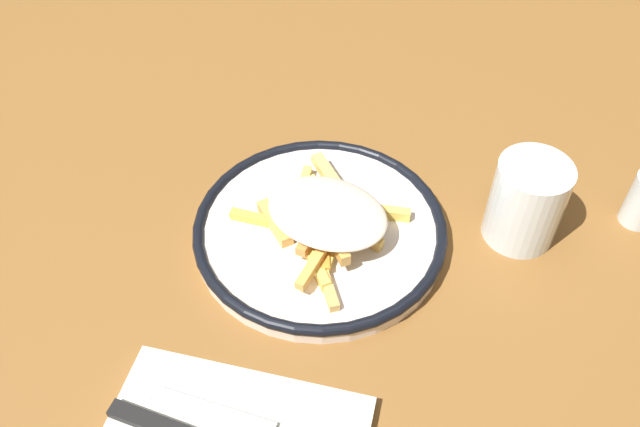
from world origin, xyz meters
name	(u,v)px	position (x,y,z in m)	size (l,w,h in m)	color
ground_plane	(320,237)	(0.00, 0.00, 0.00)	(2.60, 2.60, 0.00)	brown
plate	(320,230)	(0.00, 0.00, 0.01)	(0.26, 0.26, 0.02)	silver
fries_heap	(324,217)	(0.00, 0.01, 0.04)	(0.19, 0.18, 0.04)	#F3C952
fork	(251,423)	(0.22, -0.02, 0.02)	(0.04, 0.18, 0.00)	silver
water_glass	(526,202)	(-0.04, 0.20, 0.05)	(0.07, 0.07, 0.09)	silver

